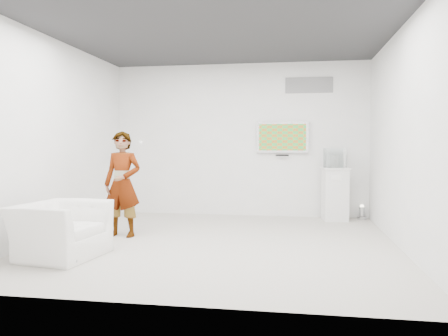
% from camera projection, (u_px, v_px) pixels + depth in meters
% --- Properties ---
extents(room, '(5.01, 5.01, 3.00)m').
position_uv_depth(room, '(218.00, 138.00, 6.19)').
color(room, '#A5A197').
rests_on(room, ground).
extents(tv, '(1.00, 0.08, 0.60)m').
position_uv_depth(tv, '(282.00, 137.00, 8.47)').
color(tv, silver).
rests_on(tv, room).
extents(logo_decal, '(0.90, 0.02, 0.30)m').
position_uv_depth(logo_decal, '(309.00, 85.00, 8.37)').
color(logo_decal, slate).
rests_on(logo_decal, room).
extents(person, '(0.62, 0.43, 1.61)m').
position_uv_depth(person, '(123.00, 184.00, 6.66)').
color(person, white).
rests_on(person, room).
extents(armchair, '(1.04, 1.16, 0.68)m').
position_uv_depth(armchair, '(60.00, 230.00, 5.44)').
color(armchair, white).
rests_on(armchair, room).
extents(pedestal, '(0.53, 0.53, 0.98)m').
position_uv_depth(pedestal, '(335.00, 194.00, 8.10)').
color(pedestal, silver).
rests_on(pedestal, room).
extents(floor_uplight, '(0.21, 0.21, 0.27)m').
position_uv_depth(floor_uplight, '(362.00, 212.00, 8.20)').
color(floor_uplight, silver).
rests_on(floor_uplight, room).
extents(vitrine, '(0.45, 0.45, 0.36)m').
position_uv_depth(vitrine, '(335.00, 158.00, 8.07)').
color(vitrine, silver).
rests_on(vitrine, pedestal).
extents(console, '(0.12, 0.17, 0.23)m').
position_uv_depth(console, '(335.00, 161.00, 8.07)').
color(console, silver).
rests_on(console, pedestal).
extents(wii_remote, '(0.07, 0.15, 0.04)m').
position_uv_depth(wii_remote, '(141.00, 142.00, 6.71)').
color(wii_remote, silver).
rests_on(wii_remote, person).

